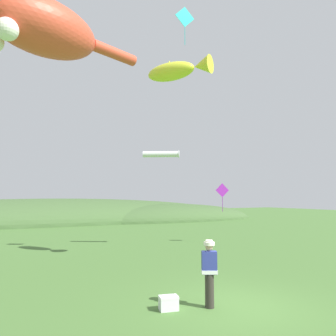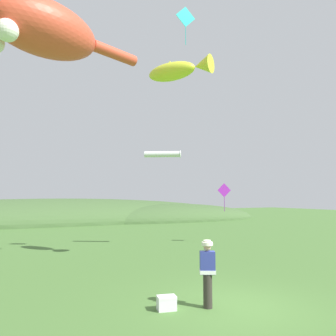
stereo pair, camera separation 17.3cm
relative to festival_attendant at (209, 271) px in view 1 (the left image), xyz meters
name	(u,v)px [view 1 (the left image)]	position (x,y,z in m)	size (l,w,h in m)	color
ground_plane	(237,307)	(0.69, -0.26, -0.95)	(120.00, 120.00, 0.00)	#477033
distant_hill_ridge	(77,222)	(3.26, 31.88, -0.95)	(51.08, 14.87, 5.42)	#426033
festival_attendant	(209,271)	(0.00, 0.00, 0.00)	(0.49, 0.42, 1.77)	#332D28
kite_spool	(172,298)	(-0.65, 0.91, -0.85)	(0.15, 0.21, 0.21)	olive
picnic_cooler	(169,303)	(-1.06, 0.34, -0.77)	(0.55, 0.42, 0.36)	white
kite_giant_cat	(28,22)	(-4.42, 4.62, 8.14)	(7.54, 3.55, 2.39)	#E04C33
kite_fish_windsock	(177,70)	(2.12, 5.53, 7.90)	(2.55, 3.15, 0.99)	yellow
kite_tube_streamer	(162,154)	(3.45, 9.89, 4.51)	(2.08, 1.45, 0.44)	white
kite_diamond_violet	(222,191)	(7.59, 9.50, 2.37)	(0.88, 0.22, 1.80)	purple
kite_diamond_teal	(185,17)	(2.65, 5.74, 10.74)	(1.04, 0.08, 1.94)	#19BFBF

